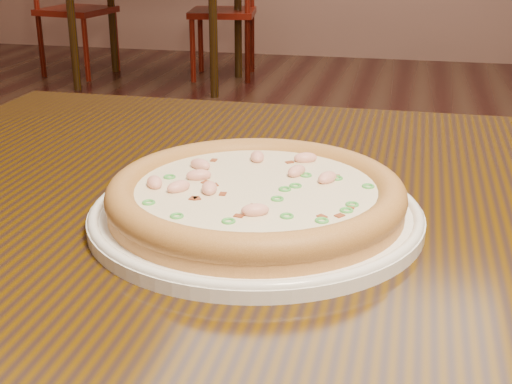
% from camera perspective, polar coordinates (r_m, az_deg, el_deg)
% --- Properties ---
extents(hero_table, '(1.20, 0.80, 0.75)m').
position_cam_1_polar(hero_table, '(0.75, 10.01, -8.66)').
color(hero_table, black).
rests_on(hero_table, ground).
extents(plate, '(0.31, 0.31, 0.02)m').
position_cam_1_polar(plate, '(0.67, 0.00, -1.71)').
color(plate, white).
rests_on(plate, hero_table).
extents(pizza, '(0.28, 0.28, 0.03)m').
position_cam_1_polar(pizza, '(0.66, -0.01, -0.23)').
color(pizza, '#CE8949').
rests_on(pizza, plate).
extents(chair_a, '(0.48, 0.48, 0.95)m').
position_cam_1_polar(chair_a, '(5.16, -14.71, 13.98)').
color(chair_a, '#5E0D06').
rests_on(chair_a, ground).
extents(chair_b, '(0.48, 0.48, 0.95)m').
position_cam_1_polar(chair_b, '(4.87, -2.02, 14.25)').
color(chair_b, '#5E0D06').
rests_on(chair_b, ground).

